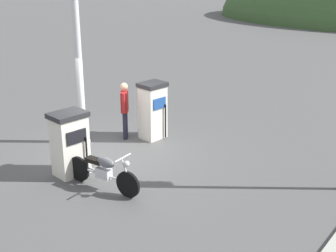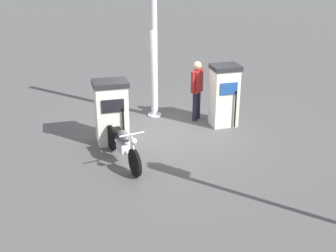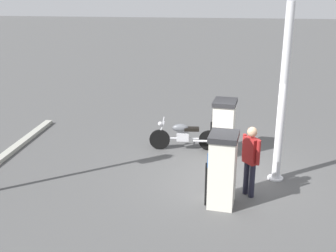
% 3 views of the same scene
% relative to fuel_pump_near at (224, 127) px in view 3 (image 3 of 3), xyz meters
% --- Properties ---
extents(ground_plane, '(120.00, 120.00, 0.00)m').
position_rel_fuel_pump_near_xyz_m(ground_plane, '(-0.14, 1.57, -0.82)').
color(ground_plane, '#4C4C4C').
extents(fuel_pump_near, '(0.76, 0.92, 1.61)m').
position_rel_fuel_pump_near_xyz_m(fuel_pump_near, '(0.00, 0.00, 0.00)').
color(fuel_pump_near, silver).
rests_on(fuel_pump_near, ground).
extents(fuel_pump_far, '(0.72, 0.81, 1.70)m').
position_rel_fuel_pump_near_xyz_m(fuel_pump_far, '(0.00, 3.14, 0.05)').
color(fuel_pump_far, silver).
rests_on(fuel_pump_far, ground).
extents(motorcycle_near_pump, '(2.10, 0.56, 0.95)m').
position_rel_fuel_pump_near_xyz_m(motorcycle_near_pump, '(1.20, -0.07, -0.36)').
color(motorcycle_near_pump, black).
rests_on(motorcycle_near_pump, ground).
extents(attendant_person, '(0.42, 0.50, 1.70)m').
position_rel_fuel_pump_near_xyz_m(attendant_person, '(-0.63, 2.61, 0.16)').
color(attendant_person, '#1E1E2D').
rests_on(attendant_person, ground).
extents(canopy_support_pole, '(0.40, 0.40, 4.39)m').
position_rel_fuel_pump_near_xyz_m(canopy_support_pole, '(-1.36, 1.61, 1.30)').
color(canopy_support_pole, silver).
rests_on(canopy_support_pole, ground).
extents(road_edge_kerb, '(0.32, 7.06, 0.12)m').
position_rel_fuel_pump_near_xyz_m(road_edge_kerb, '(6.23, 1.57, -0.76)').
color(road_edge_kerb, '#9E9E93').
rests_on(road_edge_kerb, ground).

